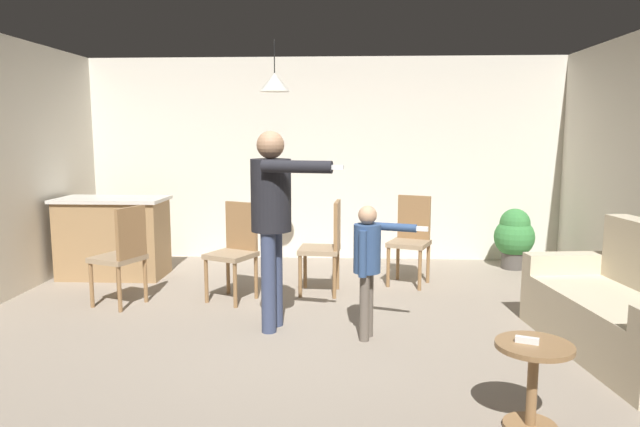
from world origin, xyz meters
TOP-DOWN VIEW (x-y plane):
  - ground at (0.00, 0.00)m, footprint 7.68×7.68m
  - wall_back at (0.00, 3.20)m, footprint 6.40×0.10m
  - couch_floral at (2.53, -0.18)m, footprint 1.06×1.89m
  - kitchen_counter at (-2.45, 2.01)m, footprint 1.26×0.66m
  - side_table_by_couch at (1.42, -1.38)m, footprint 0.44×0.44m
  - person_adult at (-0.30, 0.26)m, footprint 0.80×0.61m
  - person_child at (0.51, 0.06)m, footprint 0.61×0.31m
  - dining_chair_by_counter at (0.11, 1.40)m, footprint 0.45×0.45m
  - dining_chair_near_wall at (1.06, 1.87)m, footprint 0.55×0.55m
  - dining_chair_centre_back at (-1.87, 0.86)m, footprint 0.55×0.55m
  - dining_chair_spare at (-0.81, 1.16)m, footprint 0.56×0.56m
  - potted_plant_corner at (2.44, 2.66)m, footprint 0.50×0.50m
  - spare_remote_on_table at (1.38, -1.38)m, footprint 0.13×0.08m
  - ceiling_light_pendant at (-0.46, 1.69)m, footprint 0.32×0.32m

SIDE VIEW (x-z plane):
  - ground at x=0.00m, z-range 0.00..0.00m
  - side_table_by_couch at x=1.42m, z-range 0.07..0.59m
  - couch_floral at x=2.53m, z-range -0.17..0.83m
  - potted_plant_corner at x=2.44m, z-range 0.04..0.81m
  - kitchen_counter at x=-2.45m, z-range 0.00..0.95m
  - spare_remote_on_table at x=1.38m, z-range 0.52..0.56m
  - dining_chair_by_counter at x=0.11m, z-range 0.05..1.05m
  - dining_chair_near_wall at x=1.06m, z-range 0.05..1.05m
  - dining_chair_centre_back at x=-1.87m, z-range 0.05..1.05m
  - dining_chair_spare at x=-0.81m, z-range 0.05..1.05m
  - person_child at x=0.51m, z-range 0.14..1.26m
  - person_adult at x=-0.30m, z-range 0.21..1.94m
  - wall_back at x=0.00m, z-range 0.00..2.70m
  - ceiling_light_pendant at x=-0.46m, z-range 1.98..2.53m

